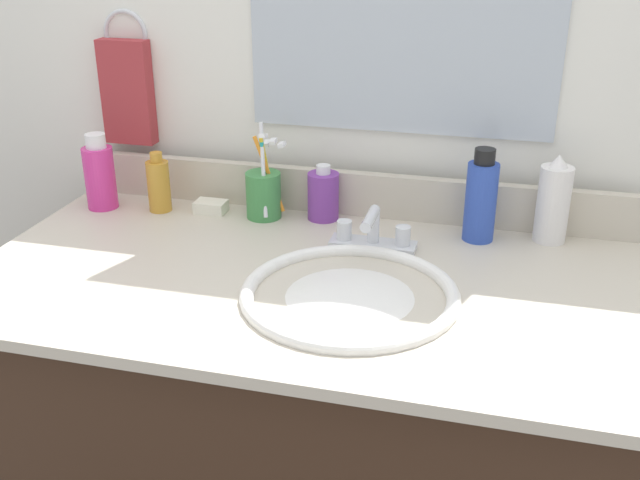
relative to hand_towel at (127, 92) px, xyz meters
The scene contains 15 objects.
vanity_cabinet 0.84m from the hand_towel, 33.91° to the right, with size 1.12×0.58×0.72m, color #382316.
countertop 0.62m from the hand_towel, 33.91° to the right, with size 1.16×0.63×0.02m, color beige.
backsplash 0.51m from the hand_towel, ahead, with size 1.16×0.02×0.09m, color beige.
back_wall 0.58m from the hand_towel, ahead, with size 2.26×0.04×1.30m, color white.
towel_ring 0.12m from the hand_towel, 90.00° to the left, with size 0.10×0.10×0.01m, color silver.
hand_towel is the anchor object (origin of this frame).
sink_basin 0.73m from the hand_towel, 33.48° to the right, with size 0.36×0.36×0.11m.
faucet 0.63m from the hand_towel, 17.88° to the right, with size 0.16×0.10×0.08m.
bottle_lotion_white 0.90m from the hand_towel, ahead, with size 0.06×0.06×0.17m.
bottle_oil_amber 0.22m from the hand_towel, 44.05° to the right, with size 0.05×0.05×0.13m.
bottle_cream_purple 0.48m from the hand_towel, ahead, with size 0.06×0.06×0.11m.
bottle_soap_pink 0.19m from the hand_towel, 98.75° to the right, with size 0.06×0.06×0.16m.
bottle_shampoo_blue 0.78m from the hand_towel, ahead, with size 0.06×0.06×0.18m.
cup_green 0.38m from the hand_towel, 14.36° to the right, with size 0.08×0.08×0.20m.
soap_bar 0.31m from the hand_towel, 22.36° to the right, with size 0.06×0.04×0.02m, color white.
Camera 1 is at (0.31, -1.10, 1.32)m, focal length 41.75 mm.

